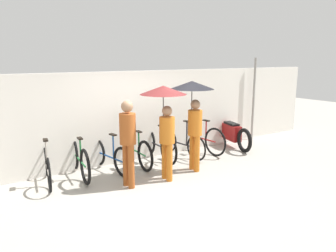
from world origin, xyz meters
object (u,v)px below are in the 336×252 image
object	(u,v)px
pedestrian_trailing	(193,101)
parked_bicycle_5	(182,143)
motorcycle	(231,133)
parked_bicycle_4	(158,145)
parked_bicycle_3	(136,150)
pedestrian_leading	(128,137)
parked_bicycle_1	(79,159)
pedestrian_center	(165,107)
parked_bicycle_6	(201,138)
parked_bicycle_0	(47,166)
parked_bicycle_2	(109,156)

from	to	relation	value
pedestrian_trailing	parked_bicycle_5	bearing A→B (deg)	70.23
motorcycle	parked_bicycle_4	bearing A→B (deg)	102.70
parked_bicycle_3	pedestrian_leading	bearing A→B (deg)	148.30
parked_bicycle_1	pedestrian_leading	xyz separation A→B (m)	(0.62, -1.13, 0.64)
parked_bicycle_4	pedestrian_trailing	distance (m)	1.63
parked_bicycle_3	pedestrian_trailing	world-z (taller)	pedestrian_trailing
pedestrian_center	pedestrian_trailing	size ratio (longest dim) A/B	0.97
parked_bicycle_6	pedestrian_trailing	size ratio (longest dim) A/B	0.89
parked_bicycle_0	pedestrian_center	distance (m)	2.70
parked_bicycle_6	pedestrian_leading	size ratio (longest dim) A/B	1.04
parked_bicycle_0	pedestrian_leading	distance (m)	1.84
pedestrian_center	parked_bicycle_0	bearing A→B (deg)	152.78
parked_bicycle_2	motorcycle	bearing A→B (deg)	-97.96
parked_bicycle_0	parked_bicycle_6	xyz separation A→B (m)	(4.09, 0.04, 0.03)
parked_bicycle_5	parked_bicycle_6	bearing A→B (deg)	-92.73
parked_bicycle_1	pedestrian_leading	size ratio (longest dim) A/B	1.04
parked_bicycle_1	parked_bicycle_2	size ratio (longest dim) A/B	1.05
parked_bicycle_2	parked_bicycle_4	xyz separation A→B (m)	(1.37, 0.11, 0.04)
pedestrian_leading	pedestrian_center	distance (m)	1.00
pedestrian_leading	motorcycle	world-z (taller)	pedestrian_leading
parked_bicycle_1	parked_bicycle_2	bearing A→B (deg)	-86.93
parked_bicycle_1	parked_bicycle_3	size ratio (longest dim) A/B	1.07
parked_bicycle_0	parked_bicycle_3	distance (m)	2.05
parked_bicycle_1	pedestrian_leading	bearing A→B (deg)	-145.15
parked_bicycle_0	pedestrian_trailing	xyz separation A→B (m)	(3.01, -0.97, 1.23)
parked_bicycle_3	parked_bicycle_6	xyz separation A→B (m)	(2.05, 0.06, 0.02)
parked_bicycle_0	parked_bicycle_1	size ratio (longest dim) A/B	0.91
parked_bicycle_2	pedestrian_center	distance (m)	1.81
parked_bicycle_4	parked_bicycle_5	world-z (taller)	parked_bicycle_4
pedestrian_center	motorcycle	size ratio (longest dim) A/B	0.96
pedestrian_trailing	parked_bicycle_3	bearing A→B (deg)	137.84
parked_bicycle_5	pedestrian_trailing	world-z (taller)	pedestrian_trailing
parked_bicycle_3	parked_bicycle_5	world-z (taller)	parked_bicycle_3
pedestrian_leading	parked_bicycle_5	bearing A→B (deg)	20.59
parked_bicycle_6	parked_bicycle_5	bearing A→B (deg)	88.81
parked_bicycle_5	motorcycle	world-z (taller)	parked_bicycle_5
parked_bicycle_1	parked_bicycle_4	distance (m)	2.05
parked_bicycle_4	pedestrian_trailing	bearing A→B (deg)	-162.78
parked_bicycle_1	pedestrian_center	world-z (taller)	pedestrian_center
pedestrian_center	pedestrian_leading	bearing A→B (deg)	179.67
parked_bicycle_3	parked_bicycle_6	size ratio (longest dim) A/B	0.93
parked_bicycle_4	pedestrian_trailing	xyz separation A→B (m)	(0.28, -1.06, 1.21)
parked_bicycle_6	pedestrian_leading	world-z (taller)	pedestrian_leading
parked_bicycle_0	parked_bicycle_1	bearing A→B (deg)	-78.76
parked_bicycle_4	pedestrian_leading	bearing A→B (deg)	132.81
parked_bicycle_3	parked_bicycle_5	bearing A→B (deg)	-86.62
parked_bicycle_1	motorcycle	size ratio (longest dim) A/B	0.88
pedestrian_center	parked_bicycle_4	bearing A→B (deg)	64.93
parked_bicycle_0	motorcycle	xyz separation A→B (m)	(5.21, 0.02, 0.02)
parked_bicycle_0	parked_bicycle_3	size ratio (longest dim) A/B	0.98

